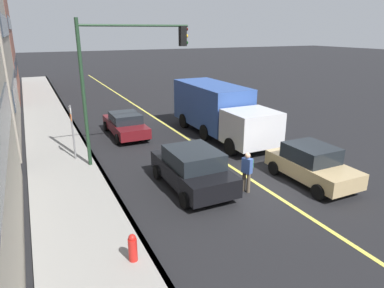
% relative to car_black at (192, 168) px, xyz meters
% --- Properties ---
extents(ground, '(200.00, 200.00, 0.00)m').
position_rel_car_black_xyz_m(ground, '(-1.19, -2.56, -0.83)').
color(ground, black).
extents(sidewalk_slab, '(80.00, 3.03, 0.15)m').
position_rel_car_black_xyz_m(sidewalk_slab, '(-1.19, 4.41, -0.76)').
color(sidewalk_slab, gray).
rests_on(sidewalk_slab, ground).
extents(curb_edge, '(80.00, 0.16, 0.15)m').
position_rel_car_black_xyz_m(curb_edge, '(-1.19, 2.97, -0.76)').
color(curb_edge, slate).
rests_on(curb_edge, ground).
extents(lane_stripe_center, '(80.00, 0.16, 0.01)m').
position_rel_car_black_xyz_m(lane_stripe_center, '(-1.19, -2.56, -0.83)').
color(lane_stripe_center, '#D8CC4C').
rests_on(lane_stripe_center, ground).
extents(car_black, '(4.25, 2.13, 1.63)m').
position_rel_car_black_xyz_m(car_black, '(0.00, 0.00, 0.00)').
color(car_black, black).
rests_on(car_black, ground).
extents(car_tan, '(3.90, 1.94, 1.56)m').
position_rel_car_black_xyz_m(car_tan, '(-1.60, -4.64, -0.05)').
color(car_tan, tan).
rests_on(car_tan, ground).
extents(car_maroon, '(4.52, 1.90, 1.38)m').
position_rel_car_black_xyz_m(car_maroon, '(8.17, 0.48, -0.12)').
color(car_maroon, '#591116').
rests_on(car_maroon, ground).
extents(truck_blue, '(8.33, 2.63, 2.93)m').
position_rel_car_black_xyz_m(truck_blue, '(5.87, -4.55, 0.74)').
color(truck_blue, silver).
rests_on(truck_blue, ground).
extents(pedestrian_with_backpack, '(0.43, 0.45, 1.60)m').
position_rel_car_black_xyz_m(pedestrian_with_backpack, '(-1.21, -1.75, 0.09)').
color(pedestrian_with_backpack, brown).
rests_on(pedestrian_with_backpack, ground).
extents(traffic_light_mast, '(0.28, 5.03, 6.48)m').
position_rel_car_black_xyz_m(traffic_light_mast, '(3.93, 1.47, 3.63)').
color(traffic_light_mast, '#1E3823').
rests_on(traffic_light_mast, ground).
extents(street_sign_post, '(0.60, 0.08, 2.74)m').
position_rel_car_black_xyz_m(street_sign_post, '(5.01, 3.79, 0.79)').
color(street_sign_post, slate).
rests_on(street_sign_post, ground).
extents(fire_hydrant, '(0.24, 0.24, 0.94)m').
position_rel_car_black_xyz_m(fire_hydrant, '(-3.60, 3.49, -0.37)').
color(fire_hydrant, red).
rests_on(fire_hydrant, ground).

